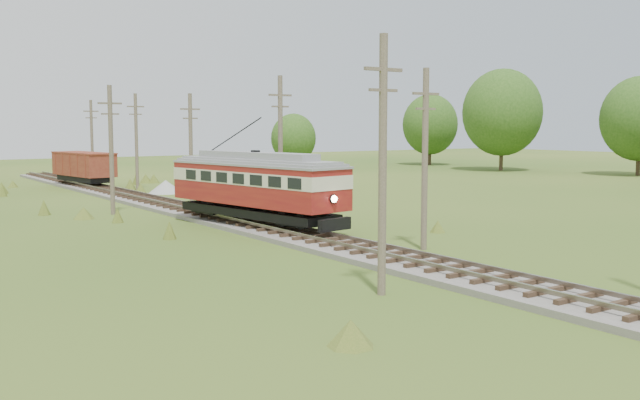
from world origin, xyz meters
TOP-DOWN VIEW (x-y plane):
  - railbed_main at (0.00, 34.00)m, footprint 3.60×96.00m
  - streetcar at (0.00, 28.45)m, footprint 4.95×12.93m
  - gondola at (0.00, 62.16)m, footprint 3.98×8.94m
  - gravel_pile at (4.46, 52.35)m, footprint 3.20×3.40m
  - utility_pole_r_2 at (3.30, 18.00)m, footprint 1.60×0.30m
  - utility_pole_r_3 at (3.20, 31.00)m, footprint 1.60×0.30m
  - utility_pole_r_4 at (3.00, 44.00)m, footprint 1.60×0.30m
  - utility_pole_r_5 at (3.40, 57.00)m, footprint 1.60×0.30m
  - utility_pole_r_6 at (3.20, 70.00)m, footprint 1.60×0.30m
  - utility_pole_l_a at (-4.20, 12.00)m, footprint 1.60×0.30m
  - utility_pole_l_b at (-4.50, 40.00)m, footprint 1.60×0.30m
  - tree_right_3 at (60.00, 42.00)m, footprint 9.24×9.24m
  - tree_right_4 at (54.00, 58.00)m, footprint 10.50×10.50m
  - tree_right_5 at (56.00, 74.00)m, footprint 8.40×8.40m
  - tree_mid_b at (30.00, 72.00)m, footprint 5.88×5.88m

SIDE VIEW (x-z plane):
  - railbed_main at x=0.00m, z-range -0.09..0.48m
  - gravel_pile at x=4.46m, z-range -0.04..1.13m
  - gondola at x=0.00m, z-range 0.68..3.55m
  - streetcar at x=0.00m, z-range -0.22..5.62m
  - utility_pole_r_4 at x=3.00m, z-range 0.12..8.52m
  - tree_mid_b at x=30.00m, z-range 0.54..8.12m
  - utility_pole_r_2 at x=3.30m, z-range 0.12..8.72m
  - utility_pole_l_b at x=-4.50m, z-range 0.12..8.72m
  - utility_pole_r_6 at x=3.20m, z-range 0.12..8.82m
  - utility_pole_r_5 at x=3.40m, z-range 0.13..9.03m
  - utility_pole_r_3 at x=3.20m, z-range 0.13..9.13m
  - utility_pole_l_a at x=-4.20m, z-range 0.13..9.13m
  - tree_right_5 at x=56.00m, z-range 0.78..11.60m
  - tree_right_3 at x=60.00m, z-range 0.86..12.77m
  - tree_right_4 at x=54.00m, z-range 0.98..14.51m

